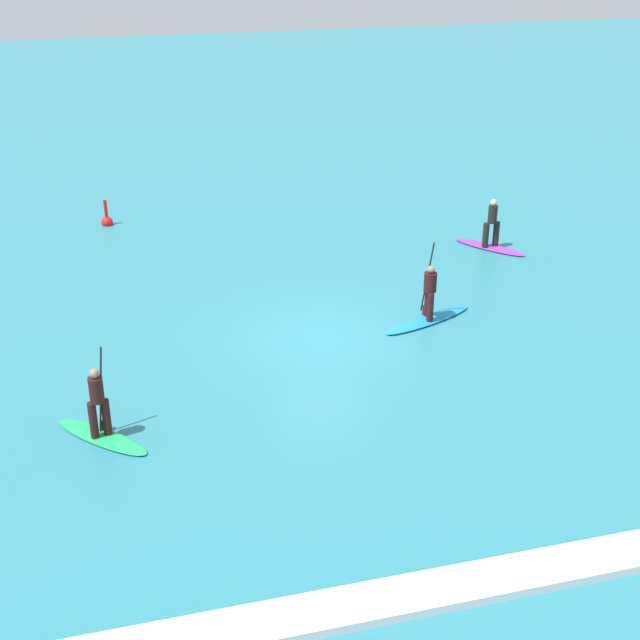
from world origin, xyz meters
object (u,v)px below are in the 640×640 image
(surfer_on_purple_board, at_px, (491,235))
(marker_buoy, at_px, (107,221))
(surfer_on_blue_board, at_px, (429,307))
(surfer_on_green_board, at_px, (100,420))

(surfer_on_purple_board, distance_m, marker_buoy, 13.85)
(surfer_on_blue_board, distance_m, surfer_on_purple_board, 6.38)
(surfer_on_blue_board, distance_m, marker_buoy, 13.60)
(surfer_on_purple_board, bearing_deg, marker_buoy, 28.23)
(surfer_on_blue_board, bearing_deg, surfer_on_green_board, -179.74)
(surfer_on_blue_board, relative_size, surfer_on_purple_board, 1.25)
(surfer_on_blue_board, height_order, marker_buoy, surfer_on_blue_board)
(surfer_on_green_board, bearing_deg, marker_buoy, -45.82)
(surfer_on_green_board, relative_size, surfer_on_purple_board, 0.95)
(marker_buoy, bearing_deg, surfer_on_green_board, -93.11)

